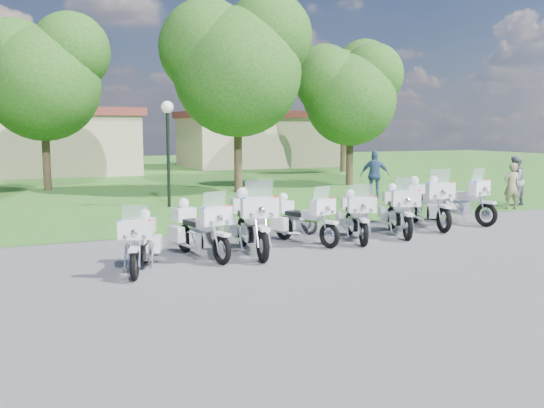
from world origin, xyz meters
name	(u,v)px	position (x,y,z in m)	size (l,w,h in m)	color
ground	(311,248)	(0.00, 0.00, 0.00)	(100.00, 100.00, 0.00)	#545459
grass_lawn	(119,173)	(0.00, 27.00, 0.00)	(100.00, 48.00, 0.01)	#2C6620
motorcycle_0	(141,241)	(-4.15, -0.61, 0.59)	(1.13, 2.01, 1.41)	black
motorcycle_1	(199,229)	(-2.72, 0.11, 0.64)	(1.06, 2.24, 1.53)	black
motorcycle_2	(250,221)	(-1.50, 0.09, 0.73)	(1.06, 2.59, 1.74)	black
motorcycle_3	(302,218)	(0.11, 0.69, 0.62)	(1.16, 2.12, 1.48)	black
motorcycle_4	(355,215)	(1.57, 0.56, 0.63)	(1.19, 2.16, 1.50)	black
motorcycle_5	(398,209)	(3.08, 0.83, 0.67)	(1.31, 2.26, 1.59)	black
motorcycle_6	(426,202)	(4.52, 1.50, 0.72)	(1.15, 2.55, 1.72)	black
motorcycle_7	(455,199)	(5.83, 1.81, 0.71)	(1.28, 2.44, 1.69)	black
lamp_post	(168,127)	(-1.21, 8.87, 2.91)	(0.44, 0.44, 3.82)	black
tree_1	(41,73)	(-4.92, 17.05, 5.34)	(6.06, 5.17, 8.07)	#38281C
tree_2	(236,60)	(2.83, 12.71, 5.80)	(6.57, 5.61, 8.76)	#38281C
tree_3	(350,91)	(9.22, 13.75, 4.67)	(5.30, 4.52, 7.07)	#38281C
tree_4	(343,84)	(13.71, 22.11, 5.69)	(6.45, 5.50, 8.60)	#38281C
building_west	(16,141)	(-6.00, 28.00, 2.07)	(14.56, 8.32, 4.10)	#BFB18A
building_east	(259,139)	(11.00, 30.00, 2.07)	(11.44, 7.28, 4.10)	#BFB18A
bystander_a	(511,186)	(9.77, 3.50, 0.81)	(0.59, 0.39, 1.62)	#938D63
bystander_b	(515,181)	(10.55, 4.13, 0.92)	(0.90, 0.70, 1.84)	gray
bystander_c	(375,175)	(6.98, 7.94, 0.98)	(1.15, 0.48, 1.95)	#34517E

